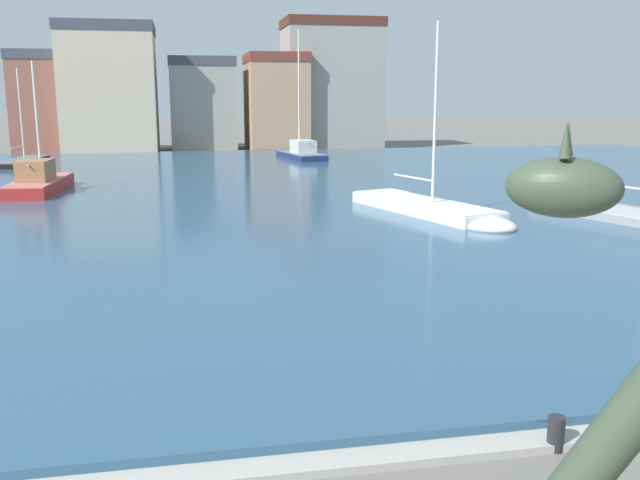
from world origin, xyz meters
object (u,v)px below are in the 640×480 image
sailboat_navy (299,154)px  mooring_bollard (556,433)px  sailboat_black (26,162)px  sailboat_white (435,212)px  sailboat_red (42,183)px

sailboat_navy → mooring_bollard: sailboat_navy is taller
sailboat_black → sailboat_white: bearing=-51.6°
sailboat_red → mooring_bollard: (11.76, -28.07, -0.35)m
sailboat_red → sailboat_black: bearing=104.1°
sailboat_white → sailboat_red: 19.62m
sailboat_white → sailboat_red: (-16.46, 10.68, 0.21)m
sailboat_red → sailboat_navy: bearing=44.8°
sailboat_navy → sailboat_black: size_ratio=1.24×
sailboat_navy → sailboat_white: 26.06m
sailboat_navy → sailboat_white: bearing=-87.8°
sailboat_white → sailboat_black: sailboat_white is taller
sailboat_navy → sailboat_black: sailboat_navy is taller
sailboat_black → mooring_bollard: bearing=-70.1°
sailboat_navy → sailboat_black: (-19.17, -0.55, -0.21)m
sailboat_black → sailboat_navy: bearing=1.6°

